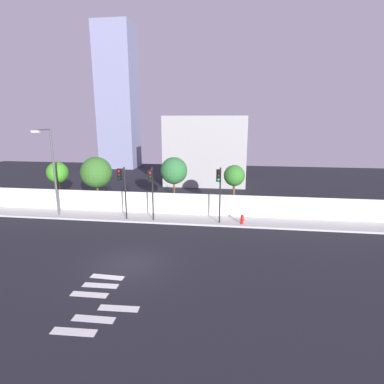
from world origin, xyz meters
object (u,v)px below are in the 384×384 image
at_px(traffic_light_right, 219,184).
at_px(roadside_tree_midright, 174,171).
at_px(street_lamp_curbside, 52,166).
at_px(roadside_tree_rightmost, 234,176).
at_px(roadside_tree_leftmost, 58,173).
at_px(traffic_light_center, 151,184).
at_px(roadside_tree_midleft, 96,173).
at_px(fire_hydrant, 242,219).
at_px(traffic_light_left, 122,183).

bearing_deg(traffic_light_right, roadside_tree_midright, 137.89).
height_order(street_lamp_curbside, roadside_tree_midright, street_lamp_curbside).
bearing_deg(street_lamp_curbside, roadside_tree_rightmost, 12.81).
xyz_separation_m(street_lamp_curbside, roadside_tree_midright, (9.47, 3.36, -0.75)).
bearing_deg(roadside_tree_leftmost, traffic_light_center, -22.00).
relative_size(traffic_light_right, roadside_tree_midleft, 0.92).
xyz_separation_m(traffic_light_right, street_lamp_curbside, (-13.67, 0.44, 1.06)).
height_order(fire_hydrant, roadside_tree_midright, roadside_tree_midright).
height_order(roadside_tree_leftmost, roadside_tree_midleft, roadside_tree_midleft).
height_order(traffic_light_center, roadside_tree_midleft, roadside_tree_midleft).
height_order(traffic_light_center, fire_hydrant, traffic_light_center).
bearing_deg(traffic_light_center, roadside_tree_rightmost, 33.16).
xyz_separation_m(traffic_light_left, roadside_tree_leftmost, (-7.71, 3.76, -0.04)).
relative_size(fire_hydrant, roadside_tree_midright, 0.16).
bearing_deg(traffic_light_right, traffic_light_left, 179.71).
xyz_separation_m(traffic_light_right, roadside_tree_midright, (-4.21, 3.80, 0.31)).
bearing_deg(street_lamp_curbside, roadside_tree_leftmost, 116.18).
height_order(traffic_light_left, fire_hydrant, traffic_light_left).
xyz_separation_m(traffic_light_left, traffic_light_right, (7.62, -0.04, 0.08)).
relative_size(street_lamp_curbside, roadside_tree_rightmost, 1.68).
distance_m(traffic_light_right, roadside_tree_leftmost, 15.79).
distance_m(traffic_light_right, roadside_tree_midright, 5.68).
bearing_deg(traffic_light_right, roadside_tree_leftmost, 166.07).
height_order(traffic_light_left, roadside_tree_leftmost, traffic_light_left).
xyz_separation_m(traffic_light_center, street_lamp_curbside, (-8.51, 0.74, 1.10)).
height_order(traffic_light_right, fire_hydrant, traffic_light_right).
xyz_separation_m(traffic_light_left, roadside_tree_midright, (3.41, 3.76, 0.40)).
bearing_deg(roadside_tree_rightmost, traffic_light_center, -146.84).
bearing_deg(roadside_tree_midright, fire_hydrant, -28.71).
relative_size(traffic_light_left, street_lamp_curbside, 0.59).
bearing_deg(roadside_tree_midleft, traffic_light_right, -18.32).
height_order(street_lamp_curbside, roadside_tree_midleft, street_lamp_curbside).
bearing_deg(traffic_light_left, street_lamp_curbside, 176.21).
bearing_deg(roadside_tree_midright, roadside_tree_midleft, -180.00).
relative_size(fire_hydrant, roadside_tree_leftmost, 0.18).
xyz_separation_m(fire_hydrant, roadside_tree_leftmost, (-17.14, 3.30, 2.68)).
height_order(traffic_light_left, street_lamp_curbside, street_lamp_curbside).
bearing_deg(traffic_light_center, roadside_tree_midright, 76.83).
bearing_deg(roadside_tree_midright, roadside_tree_rightmost, 0.00).
bearing_deg(roadside_tree_midright, street_lamp_curbside, -160.44).
distance_m(traffic_light_center, street_lamp_curbside, 8.61).
bearing_deg(traffic_light_left, roadside_tree_midleft, 135.73).
xyz_separation_m(traffic_light_center, traffic_light_right, (5.17, 0.30, 0.03)).
xyz_separation_m(fire_hydrant, roadside_tree_rightmost, (-0.70, 3.30, 2.78)).
xyz_separation_m(traffic_light_left, roadside_tree_rightmost, (8.73, 3.76, 0.05)).
height_order(traffic_light_left, traffic_light_center, traffic_light_center).
xyz_separation_m(roadside_tree_leftmost, roadside_tree_rightmost, (16.44, 0.00, 0.10)).
distance_m(traffic_light_left, roadside_tree_leftmost, 8.58).
bearing_deg(traffic_light_center, roadside_tree_leftmost, 158.00).
relative_size(traffic_light_left, roadside_tree_midleft, 0.90).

